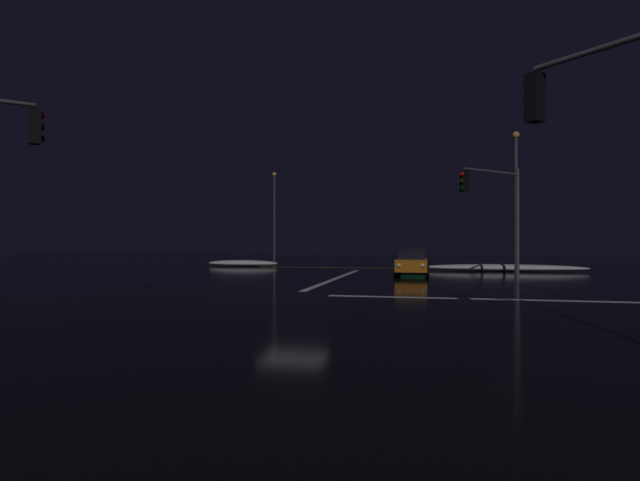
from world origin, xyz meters
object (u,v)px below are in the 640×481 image
Objects in this scene: traffic_signal_se at (620,130)px; streetlamp_left_far at (274,210)px; sedan_orange at (412,263)px; sedan_black at (417,257)px; traffic_signal_ne at (495,202)px; sedan_green at (414,259)px; streetlamp_right_near at (516,192)px.

streetlamp_left_far reaches higher than traffic_signal_se.
traffic_signal_se is (4.64, -20.87, 3.37)m from sedan_orange.
streetlamp_left_far is (-14.38, 6.34, 4.43)m from sedan_black.
sedan_black is at bearing 90.33° from sedan_orange.
traffic_signal_se reaches higher than sedan_orange.
traffic_signal_ne is at bearing -40.81° from sedan_orange.
traffic_signal_se is 43.97m from streetlamp_left_far.
sedan_orange is at bearing -89.67° from sedan_black.
traffic_signal_ne is at bearing -66.79° from sedan_green.
traffic_signal_ne is at bearing -74.72° from sedan_black.
sedan_black is at bearing 105.28° from traffic_signal_ne.
streetlamp_left_far reaches higher than streetlamp_right_near.
traffic_signal_ne is (4.34, -3.75, 3.30)m from sedan_orange.
sedan_green is 0.71× the size of traffic_signal_se.
sedan_green is 19.21m from streetlamp_left_far.
streetlamp_right_near is (6.45, -3.98, 4.37)m from sedan_green.
sedan_black is 0.48× the size of streetlamp_left_far.
sedan_black is 0.71× the size of traffic_signal_se.
traffic_signal_ne reaches higher than sedan_black.
streetlamp_right_near is at bearing -31.63° from sedan_green.
streetlamp_left_far is (-14.45, 18.73, 4.43)m from sedan_orange.
sedan_orange is at bearing 139.19° from traffic_signal_ne.
sedan_black is (0.07, 5.69, 0.00)m from sedan_green.
traffic_signal_se is 23.68m from streetlamp_right_near.
streetlamp_right_near is at bearing 23.37° from sedan_orange.
streetlamp_left_far is (-19.10, 39.60, 1.06)m from traffic_signal_se.
sedan_orange is at bearing -88.79° from sedan_green.
streetlamp_right_near is at bearing -37.61° from streetlamp_left_far.
streetlamp_right_near reaches higher than sedan_orange.
sedan_green is (-0.14, 6.70, 0.00)m from sedan_orange.
streetlamp_right_near is 26.22m from streetlamp_left_far.
sedan_green is 1.00× the size of sedan_black.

